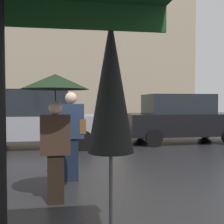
% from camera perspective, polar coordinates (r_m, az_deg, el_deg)
% --- Properties ---
extents(folded_patio_umbrella_far, '(0.44, 0.44, 2.36)m').
position_cam_1_polar(folded_patio_umbrella_far, '(2.59, -0.26, 4.70)').
color(folded_patio_umbrella_far, black).
rests_on(folded_patio_umbrella_far, ground).
extents(pedestrian_with_umbrella, '(1.02, 1.02, 1.98)m').
position_cam_1_polar(pedestrian_with_umbrella, '(4.26, -11.64, 2.51)').
color(pedestrian_with_umbrella, black).
rests_on(pedestrian_with_umbrella, ground).
extents(pedestrian_with_bag, '(0.53, 0.24, 1.75)m').
position_cam_1_polar(pedestrian_with_bag, '(5.47, -8.32, -3.85)').
color(pedestrian_with_bag, black).
rests_on(pedestrian_with_bag, ground).
extents(parked_car_left, '(4.56, 1.91, 1.96)m').
position_cam_1_polar(parked_car_left, '(9.74, -15.56, -1.31)').
color(parked_car_left, gray).
rests_on(parked_car_left, ground).
extents(parked_car_right, '(4.38, 2.06, 1.84)m').
position_cam_1_polar(parked_car_right, '(10.95, 14.04, -1.23)').
color(parked_car_right, black).
rests_on(parked_car_right, ground).
extents(building_block, '(16.79, 2.74, 12.95)m').
position_cam_1_polar(building_block, '(18.82, -10.08, 17.23)').
color(building_block, gray).
rests_on(building_block, ground).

